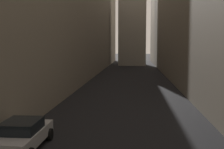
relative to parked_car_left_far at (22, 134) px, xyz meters
name	(u,v)px	position (x,y,z in m)	size (l,w,h in m)	color
ground_plane	(129,84)	(4.40, 23.01, -0.72)	(264.00, 264.00, 0.00)	black
building_block_left	(41,9)	(-7.17, 25.01, 8.86)	(12.13, 108.00, 19.16)	gray
parked_car_left_far	(22,134)	(0.00, 0.00, 0.00)	(1.92, 4.12, 1.40)	#B7B7BC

